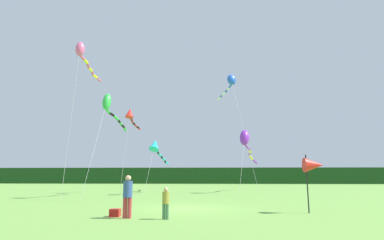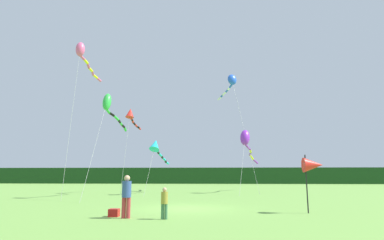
% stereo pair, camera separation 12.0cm
% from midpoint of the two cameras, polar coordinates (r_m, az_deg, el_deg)
% --- Properties ---
extents(ground_plane, '(120.00, 120.00, 0.00)m').
position_cam_midpoint_polar(ground_plane, '(17.13, -1.06, -15.75)').
color(ground_plane, '#6B9E42').
extents(distant_treeline, '(108.00, 3.12, 3.04)m').
position_cam_midpoint_polar(distant_treeline, '(62.00, 2.28, -10.04)').
color(distant_treeline, '#193D19').
rests_on(distant_treeline, ground).
extents(person_adult, '(0.38, 0.38, 1.73)m').
position_cam_midpoint_polar(person_adult, '(13.60, -11.53, -13.01)').
color(person_adult, '#B23338').
rests_on(person_adult, ground).
extents(person_child, '(0.28, 0.28, 1.25)m').
position_cam_midpoint_polar(person_child, '(13.11, -4.76, -14.48)').
color(person_child, '#3F724C').
rests_on(person_child, ground).
extents(cooler_box, '(0.42, 0.40, 0.32)m').
position_cam_midpoint_polar(cooler_box, '(14.30, -13.70, -16.02)').
color(cooler_box, red).
rests_on(cooler_box, ground).
extents(banner_flag_pole, '(0.90, 0.70, 2.69)m').
position_cam_midpoint_polar(banner_flag_pole, '(16.06, 21.27, -7.68)').
color(banner_flag_pole, black).
rests_on(banner_flag_pole, ground).
extents(kite_cyan, '(1.34, 6.28, 5.04)m').
position_cam_midpoint_polar(kite_cyan, '(28.71, -6.37, -4.87)').
color(kite_cyan, '#B2B2B2').
rests_on(kite_cyan, ground).
extents(kite_blue, '(3.47, 7.96, 12.64)m').
position_cam_midpoint_polar(kite_blue, '(35.02, 7.20, 6.87)').
color(kite_blue, '#B2B2B2').
rests_on(kite_blue, ground).
extents(kite_purple, '(3.15, 10.29, 6.23)m').
position_cam_midpoint_polar(kite_purple, '(31.59, 9.88, -3.71)').
color(kite_purple, '#B2B2B2').
rests_on(kite_purple, ground).
extents(kite_red, '(0.91, 4.78, 8.20)m').
position_cam_midpoint_polar(kite_red, '(31.35, -10.91, 0.90)').
color(kite_red, '#B2B2B2').
rests_on(kite_red, ground).
extents(kite_green, '(0.80, 8.44, 8.15)m').
position_cam_midpoint_polar(kite_green, '(25.91, -14.57, 2.34)').
color(kite_green, '#B2B2B2').
rests_on(kite_green, ground).
extents(kite_rainbow, '(0.72, 5.91, 12.10)m').
position_cam_midpoint_polar(kite_rainbow, '(27.15, -19.05, 11.11)').
color(kite_rainbow, '#B2B2B2').
rests_on(kite_rainbow, ground).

